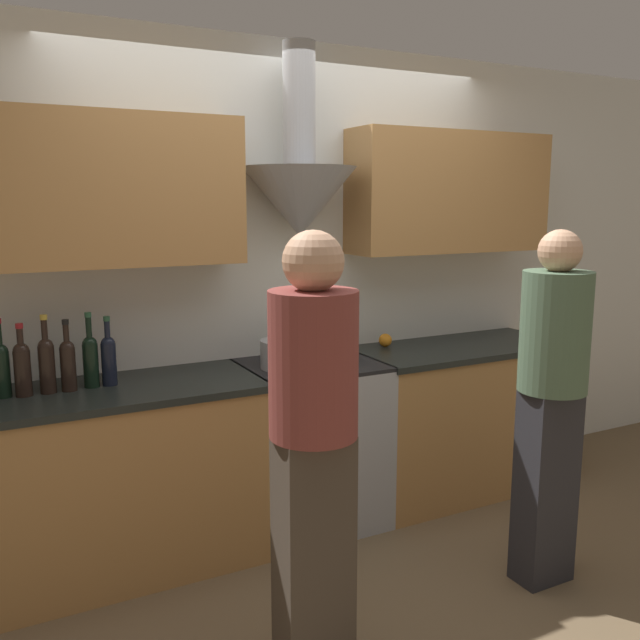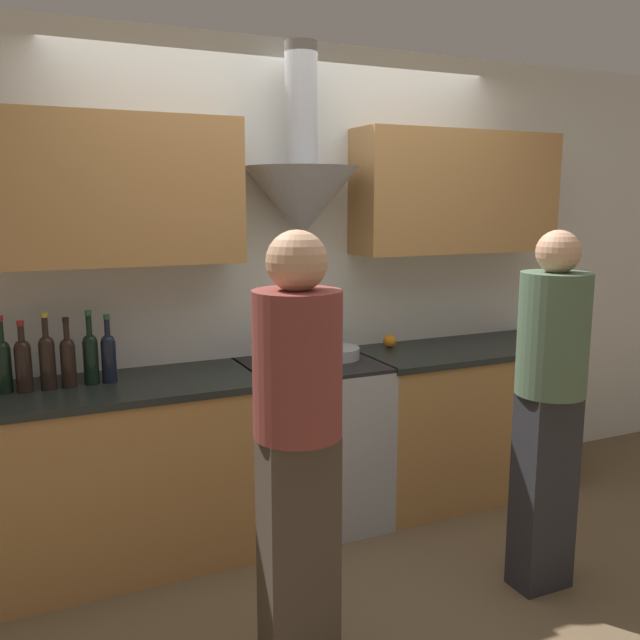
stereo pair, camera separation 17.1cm
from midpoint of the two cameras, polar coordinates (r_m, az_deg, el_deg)
name	(u,v)px [view 1 (the left image)]	position (r m, az deg, el deg)	size (l,w,h in m)	color
ground_plane	(341,548)	(3.65, 0.36, -18.66)	(12.00, 12.00, 0.00)	brown
wall_back	(289,251)	(3.75, -3.91, 5.81)	(8.40, 0.61, 2.60)	silver
counter_left	(123,478)	(3.46, -17.62, -12.58)	(1.32, 0.62, 0.90)	#B27F47
counter_right	(458,417)	(4.24, 10.37, -8.04)	(1.31, 0.62, 0.90)	#B27F47
stove_range	(311,443)	(3.74, -2.06, -10.32)	(0.71, 0.60, 0.90)	#A8AAAF
wine_bottle_1	(1,367)	(3.31, -26.62, -3.54)	(0.07, 0.07, 0.35)	black
wine_bottle_2	(22,366)	(3.29, -25.17, -3.55)	(0.07, 0.07, 0.33)	black
wine_bottle_3	(47,362)	(3.30, -23.42, -3.28)	(0.07, 0.07, 0.36)	black
wine_bottle_4	(68,362)	(3.30, -21.87, -3.33)	(0.07, 0.07, 0.33)	black
wine_bottle_5	(90,358)	(3.33, -20.17, -3.03)	(0.07, 0.07, 0.35)	black
wine_bottle_6	(109,358)	(3.34, -18.79, -3.02)	(0.07, 0.07, 0.33)	black
stock_pot	(285,354)	(3.51, -4.34, -2.85)	(0.26, 0.26, 0.15)	#A8AAAF
mixing_bowl	(333,353)	(3.72, -0.22, -2.77)	(0.27, 0.27, 0.06)	#A8AAAF
orange_fruit	(385,340)	(4.01, 4.31, -1.71)	(0.08, 0.08, 0.08)	orange
person_foreground_left	(313,436)	(2.45, -2.59, -9.78)	(0.32, 0.32, 1.66)	#473D33
person_foreground_right	(551,392)	(3.19, 17.46, -5.80)	(0.30, 0.30, 1.63)	#28282D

